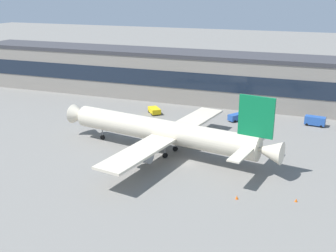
% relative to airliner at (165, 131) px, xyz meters
% --- Properties ---
extents(ground_plane, '(600.00, 600.00, 0.00)m').
position_rel_airliner_xyz_m(ground_plane, '(6.31, -3.50, -5.16)').
color(ground_plane, slate).
extents(terminal_building, '(187.31, 15.45, 15.60)m').
position_rel_airliner_xyz_m(terminal_building, '(6.31, 47.08, 2.66)').
color(terminal_building, gray).
rests_on(terminal_building, ground_plane).
extents(airliner, '(52.35, 45.04, 15.66)m').
position_rel_airliner_xyz_m(airliner, '(0.00, 0.00, 0.00)').
color(airliner, beige).
rests_on(airliner, ground_plane).
extents(crew_van, '(5.43, 2.82, 2.55)m').
position_rel_airliner_xyz_m(crew_van, '(30.59, 32.12, -3.71)').
color(crew_van, '#2651A5').
rests_on(crew_van, ground_plane).
extents(belt_loader, '(5.20, 6.44, 1.95)m').
position_rel_airliner_xyz_m(belt_loader, '(10.30, 29.73, -4.01)').
color(belt_loader, '#2651A5').
rests_on(belt_loader, ground_plane).
extents(pushback_tractor, '(5.07, 5.35, 1.75)m').
position_rel_airliner_xyz_m(pushback_tractor, '(-13.93, 27.61, -4.12)').
color(pushback_tractor, yellow).
rests_on(pushback_tractor, ground_plane).
extents(traffic_cone_0, '(0.54, 0.54, 0.67)m').
position_rel_airliner_xyz_m(traffic_cone_0, '(19.13, -15.32, -4.83)').
color(traffic_cone_0, '#F2590C').
rests_on(traffic_cone_0, ground_plane).
extents(traffic_cone_1, '(0.50, 0.50, 0.62)m').
position_rel_airliner_xyz_m(traffic_cone_1, '(28.86, -12.69, -4.85)').
color(traffic_cone_1, '#F2590C').
rests_on(traffic_cone_1, ground_plane).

